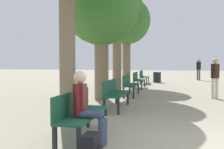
{
  "coord_description": "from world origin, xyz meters",
  "views": [
    {
      "loc": [
        -0.43,
        -4.02,
        1.39
      ],
      "look_at": [
        -2.64,
        5.87,
        0.89
      ],
      "focal_mm": 40.0,
      "sensor_mm": 36.0,
      "label": 1
    }
  ],
  "objects": [
    {
      "name": "bench_row_0",
      "position": [
        -1.98,
        0.21,
        0.52
      ],
      "size": [
        0.48,
        1.7,
        0.86
      ],
      "color": "#195138",
      "rests_on": "ground_plane"
    },
    {
      "name": "backpack",
      "position": [
        -1.43,
        -0.83,
        0.2
      ],
      "size": [
        0.24,
        0.32,
        0.42
      ],
      "color": "black",
      "rests_on": "ground_plane"
    },
    {
      "name": "bench_row_4",
      "position": [
        -1.98,
        12.24,
        0.52
      ],
      "size": [
        0.48,
        1.7,
        0.86
      ],
      "color": "#195138",
      "rests_on": "ground_plane"
    },
    {
      "name": "tree_row_3",
      "position": [
        -2.83,
        10.69,
        3.79
      ],
      "size": [
        2.81,
        2.81,
        5.27
      ],
      "color": "#7A664C",
      "rests_on": "ground_plane"
    },
    {
      "name": "pedestrian_mid",
      "position": [
        1.92,
        16.31,
        0.95
      ],
      "size": [
        0.34,
        0.29,
        1.67
      ],
      "color": "#4C4C4C",
      "rests_on": "ground_plane"
    },
    {
      "name": "tree_row_1",
      "position": [
        -2.83,
        4.93,
        3.35
      ],
      "size": [
        2.79,
        2.79,
        4.81
      ],
      "color": "#7A664C",
      "rests_on": "ground_plane"
    },
    {
      "name": "trash_bin",
      "position": [
        -1.14,
        13.5,
        0.36
      ],
      "size": [
        0.53,
        0.53,
        0.71
      ],
      "color": "#232328",
      "rests_on": "ground_plane"
    },
    {
      "name": "bench_row_1",
      "position": [
        -1.98,
        3.22,
        0.52
      ],
      "size": [
        0.48,
        1.7,
        0.86
      ],
      "color": "#195138",
      "rests_on": "ground_plane"
    },
    {
      "name": "person_seated",
      "position": [
        -1.75,
        -0.07,
        0.67
      ],
      "size": [
        0.56,
        0.32,
        1.25
      ],
      "color": "#384260",
      "rests_on": "ground_plane"
    },
    {
      "name": "bench_row_2",
      "position": [
        -1.98,
        6.23,
        0.52
      ],
      "size": [
        0.48,
        1.7,
        0.86
      ],
      "color": "#195138",
      "rests_on": "ground_plane"
    },
    {
      "name": "pedestrian_near",
      "position": [
        1.34,
        6.12,
        0.89
      ],
      "size": [
        0.31,
        0.28,
        1.55
      ],
      "color": "beige",
      "rests_on": "ground_plane"
    },
    {
      "name": "bench_row_3",
      "position": [
        -1.98,
        9.24,
        0.52
      ],
      "size": [
        0.48,
        1.7,
        0.86
      ],
      "color": "#195138",
      "rests_on": "ground_plane"
    },
    {
      "name": "tree_row_2",
      "position": [
        -2.83,
        7.84,
        4.33
      ],
      "size": [
        2.45,
        2.45,
        5.67
      ],
      "color": "#7A664C",
      "rests_on": "ground_plane"
    }
  ]
}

